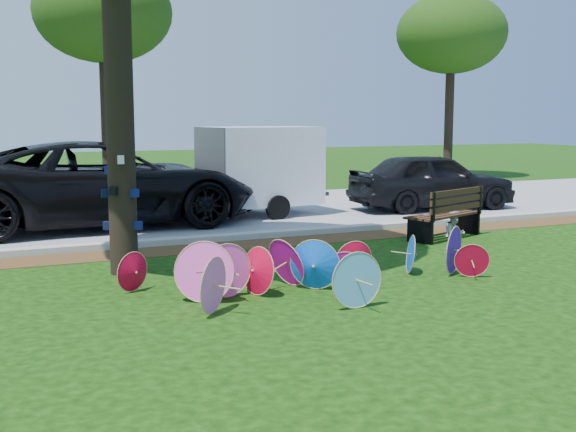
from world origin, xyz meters
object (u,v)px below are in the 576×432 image
object	(u,v)px
black_van	(102,184)
park_bench	(443,213)
dark_pickup	(432,181)
person_right	(455,210)
parasol_pile	(301,267)
person_left	(427,215)
cargo_trailer	(261,166)

from	to	relation	value
black_van	park_bench	world-z (taller)	black_van
dark_pickup	person_right	xyz separation A→B (m)	(-2.20, -3.92, -0.21)
parasol_pile	dark_pickup	world-z (taller)	dark_pickup
park_bench	person_left	size ratio (longest dim) A/B	1.96
parasol_pile	person_right	bearing A→B (deg)	31.52
dark_pickup	person_left	world-z (taller)	dark_pickup
parasol_pile	person_left	size ratio (longest dim) A/B	5.57
parasol_pile	black_van	xyz separation A→B (m)	(-1.48, 7.48, 0.61)
parasol_pile	cargo_trailer	world-z (taller)	cargo_trailer
black_van	cargo_trailer	xyz separation A→B (m)	(3.99, 0.24, 0.30)
parasol_pile	cargo_trailer	bearing A→B (deg)	72.00
parasol_pile	black_van	bearing A→B (deg)	101.21
black_van	park_bench	distance (m)	7.59
black_van	person_right	distance (m)	7.85
black_van	cargo_trailer	world-z (taller)	cargo_trailer
dark_pickup	cargo_trailer	distance (m)	4.77
park_bench	dark_pickup	bearing A→B (deg)	36.45
dark_pickup	cargo_trailer	xyz separation A→B (m)	(-4.69, 0.74, 0.50)
person_right	dark_pickup	bearing A→B (deg)	56.11
parasol_pile	cargo_trailer	size ratio (longest dim) A/B	2.01
black_van	dark_pickup	distance (m)	8.69
person_left	parasol_pile	bearing A→B (deg)	-166.44
dark_pickup	person_left	size ratio (longest dim) A/B	4.53
park_bench	person_right	bearing A→B (deg)	-12.68
dark_pickup	park_bench	size ratio (longest dim) A/B	2.31
black_van	person_left	world-z (taller)	black_van
cargo_trailer	person_left	size ratio (longest dim) A/B	2.77
person_left	black_van	bearing A→B (deg)	120.70
parasol_pile	person_left	distance (m)	5.28
cargo_trailer	park_bench	bearing A→B (deg)	-71.73
cargo_trailer	person_right	world-z (taller)	cargo_trailer
dark_pickup	cargo_trailer	world-z (taller)	cargo_trailer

